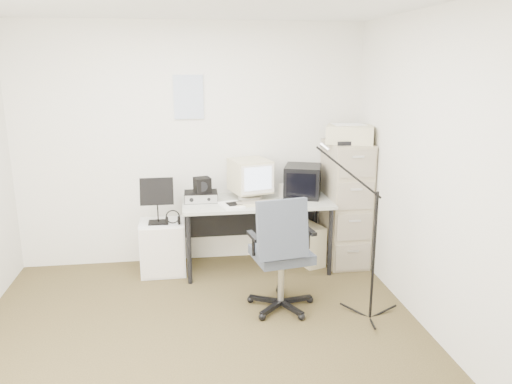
{
  "coord_description": "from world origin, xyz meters",
  "views": [
    {
      "loc": [
        -0.08,
        -3.39,
        2.09
      ],
      "look_at": [
        0.55,
        0.95,
        0.95
      ],
      "focal_mm": 35.0,
      "sensor_mm": 36.0,
      "label": 1
    }
  ],
  "objects": [
    {
      "name": "office_chair",
      "position": [
        0.71,
        0.53,
        0.52
      ],
      "size": [
        0.69,
        0.69,
        1.04
      ],
      "primitive_type": "cube",
      "rotation": [
        0.0,
        0.0,
        0.17
      ],
      "color": "#41464F",
      "rests_on": "floor"
    },
    {
      "name": "mic_stand",
      "position": [
        1.42,
        0.26,
        0.72
      ],
      "size": [
        0.03,
        0.03,
        1.44
      ],
      "primitive_type": "cylinder",
      "rotation": [
        0.0,
        0.0,
        2.34
      ],
      "color": "black",
      "rests_on": "floor"
    },
    {
      "name": "crt_monitor",
      "position": [
        0.57,
        1.55,
        0.93
      ],
      "size": [
        0.45,
        0.47,
        0.4
      ],
      "primitive_type": "cube",
      "rotation": [
        0.0,
        0.0,
        0.27
      ],
      "color": "#BCB291",
      "rests_on": "desk"
    },
    {
      "name": "floor",
      "position": [
        0.0,
        0.0,
        -0.01
      ],
      "size": [
        3.6,
        3.6,
        0.01
      ],
      "primitive_type": "cube",
      "color": "#3B2D19",
      "rests_on": "ground"
    },
    {
      "name": "pc_tower",
      "position": [
        1.18,
        1.52,
        0.21
      ],
      "size": [
        0.34,
        0.5,
        0.43
      ],
      "primitive_type": "cube",
      "rotation": [
        0.0,
        0.0,
        0.32
      ],
      "color": "#BCB291",
      "rests_on": "floor"
    },
    {
      "name": "filing_cabinet",
      "position": [
        1.58,
        1.48,
        0.65
      ],
      "size": [
        0.4,
        0.6,
        1.3
      ],
      "primitive_type": "cube",
      "color": "#A89D8A",
      "rests_on": "floor"
    },
    {
      "name": "wall_back",
      "position": [
        0.0,
        1.8,
        1.25
      ],
      "size": [
        3.6,
        0.02,
        2.5
      ],
      "primitive_type": "cube",
      "color": "silver",
      "rests_on": "ground"
    },
    {
      "name": "music_stand",
      "position": [
        -0.36,
        1.4,
        0.78
      ],
      "size": [
        0.34,
        0.21,
        0.47
      ],
      "primitive_type": "cube",
      "rotation": [
        0.0,
        0.0,
        0.14
      ],
      "color": "black",
      "rests_on": "side_cart"
    },
    {
      "name": "side_cart",
      "position": [
        -0.33,
        1.45,
        0.27
      ],
      "size": [
        0.45,
        0.36,
        0.55
      ],
      "primitive_type": "cube",
      "rotation": [
        0.0,
        0.0,
        0.01
      ],
      "color": "silver",
      "rests_on": "floor"
    },
    {
      "name": "wall_calendar",
      "position": [
        -0.02,
        1.79,
        1.75
      ],
      "size": [
        0.3,
        0.02,
        0.44
      ],
      "primitive_type": "cube",
      "color": "white",
      "rests_on": "wall_back"
    },
    {
      "name": "printer",
      "position": [
        1.58,
        1.43,
        1.39
      ],
      "size": [
        0.55,
        0.46,
        0.18
      ],
      "primitive_type": "cube",
      "rotation": [
        0.0,
        0.0,
        -0.37
      ],
      "color": "#BCB291",
      "rests_on": "filing_cabinet"
    },
    {
      "name": "wall_right",
      "position": [
        1.8,
        0.0,
        1.25
      ],
      "size": [
        0.02,
        3.6,
        2.5
      ],
      "primitive_type": "cube",
      "color": "silver",
      "rests_on": "ground"
    },
    {
      "name": "wall_front",
      "position": [
        0.0,
        -1.8,
        1.25
      ],
      "size": [
        3.6,
        0.02,
        2.5
      ],
      "primitive_type": "cube",
      "color": "silver",
      "rests_on": "ground"
    },
    {
      "name": "desk",
      "position": [
        0.63,
        1.45,
        0.36
      ],
      "size": [
        1.5,
        0.7,
        0.73
      ],
      "primitive_type": "cube",
      "color": "beige",
      "rests_on": "floor"
    },
    {
      "name": "keyboard",
      "position": [
        0.6,
        1.3,
        0.74
      ],
      "size": [
        0.44,
        0.19,
        0.02
      ],
      "primitive_type": "cube",
      "rotation": [
        0.0,
        0.0,
        0.08
      ],
      "color": "#BCB291",
      "rests_on": "desk"
    },
    {
      "name": "radio_receiver",
      "position": [
        0.07,
        1.51,
        0.78
      ],
      "size": [
        0.34,
        0.24,
        0.09
      ],
      "primitive_type": "cube",
      "rotation": [
        0.0,
        0.0,
        -0.02
      ],
      "color": "black",
      "rests_on": "desk"
    },
    {
      "name": "radio_speaker",
      "position": [
        0.08,
        1.49,
        0.9
      ],
      "size": [
        0.18,
        0.18,
        0.15
      ],
      "primitive_type": "cube",
      "rotation": [
        0.0,
        0.0,
        0.26
      ],
      "color": "black",
      "rests_on": "radio_receiver"
    },
    {
      "name": "desk_speaker",
      "position": [
        0.92,
        1.54,
        0.8
      ],
      "size": [
        0.1,
        0.1,
        0.14
      ],
      "primitive_type": "cube",
      "rotation": [
        0.0,
        0.0,
        0.43
      ],
      "color": "beige",
      "rests_on": "desk"
    },
    {
      "name": "headphones",
      "position": [
        -0.22,
        1.34,
        0.6
      ],
      "size": [
        0.15,
        0.15,
        0.03
      ],
      "primitive_type": "torus",
      "rotation": [
        0.0,
        0.0,
        0.01
      ],
      "color": "black",
      "rests_on": "side_cart"
    },
    {
      "name": "papers",
      "position": [
        0.36,
        1.28,
        0.74
      ],
      "size": [
        0.25,
        0.31,
        0.02
      ],
      "primitive_type": "cube",
      "rotation": [
        0.0,
        0.0,
        0.23
      ],
      "color": "white",
      "rests_on": "desk"
    },
    {
      "name": "crt_tv",
      "position": [
        1.13,
        1.54,
        0.89
      ],
      "size": [
        0.46,
        0.48,
        0.33
      ],
      "primitive_type": "cube",
      "rotation": [
        0.0,
        0.0,
        -0.32
      ],
      "color": "black",
      "rests_on": "desk"
    },
    {
      "name": "mouse",
      "position": [
        0.96,
        1.32,
        0.75
      ],
      "size": [
        0.09,
        0.12,
        0.03
      ],
      "primitive_type": "cube",
      "rotation": [
        0.0,
        0.0,
        0.17
      ],
      "color": "black",
      "rests_on": "desk"
    }
  ]
}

